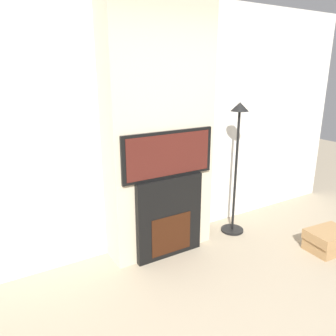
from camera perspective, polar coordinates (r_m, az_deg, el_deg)
name	(u,v)px	position (r m, az deg, el deg)	size (l,w,h in m)	color
wall_back	(150,127)	(3.58, -3.23, 7.09)	(6.00, 0.06, 2.70)	silver
chimney_breast	(159,130)	(3.40, -1.57, 6.59)	(1.15, 0.36, 2.70)	beige
fireplace	(168,217)	(3.53, 0.01, -8.50)	(0.77, 0.15, 0.89)	black
television	(168,154)	(3.29, 0.03, 2.39)	(1.03, 0.07, 0.48)	black
floor_lamp	(237,153)	(3.93, 11.92, 2.63)	(0.28, 0.28, 1.60)	black
box_stack	(328,240)	(4.14, 26.05, -11.22)	(0.50, 0.38, 0.24)	#A37A4C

